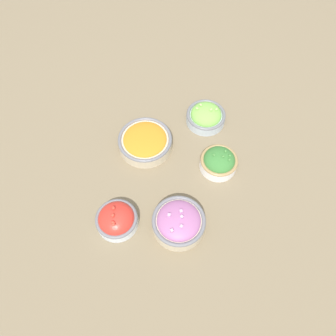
{
  "coord_description": "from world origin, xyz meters",
  "views": [
    {
      "loc": [
        -0.51,
        0.02,
        0.93
      ],
      "look_at": [
        0.0,
        0.0,
        0.03
      ],
      "focal_mm": 35.0,
      "sensor_mm": 36.0,
      "label": 1
    }
  ],
  "objects": [
    {
      "name": "bowl_lettuce",
      "position": [
        0.2,
        -0.14,
        0.03
      ],
      "size": [
        0.14,
        0.14,
        0.07
      ],
      "color": "#B2C1CC",
      "rests_on": "ground_plane"
    },
    {
      "name": "bowl_red_onion",
      "position": [
        -0.18,
        -0.02,
        0.03
      ],
      "size": [
        0.16,
        0.16,
        0.07
      ],
      "color": "beige",
      "rests_on": "ground_plane"
    },
    {
      "name": "bowl_carrots",
      "position": [
        0.11,
        0.07,
        0.03
      ],
      "size": [
        0.18,
        0.18,
        0.05
      ],
      "color": "beige",
      "rests_on": "ground_plane"
    },
    {
      "name": "bowl_cherry_tomatoes",
      "position": [
        -0.16,
        0.16,
        0.03
      ],
      "size": [
        0.12,
        0.12,
        0.07
      ],
      "color": "silver",
      "rests_on": "ground_plane"
    },
    {
      "name": "bowl_broccoli",
      "position": [
        0.02,
        -0.16,
        0.03
      ],
      "size": [
        0.12,
        0.12,
        0.07
      ],
      "color": "white",
      "rests_on": "ground_plane"
    },
    {
      "name": "ground_plane",
      "position": [
        0.0,
        0.0,
        0.0
      ],
      "size": [
        3.0,
        3.0,
        0.0
      ],
      "primitive_type": "plane",
      "color": "#75664C"
    }
  ]
}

